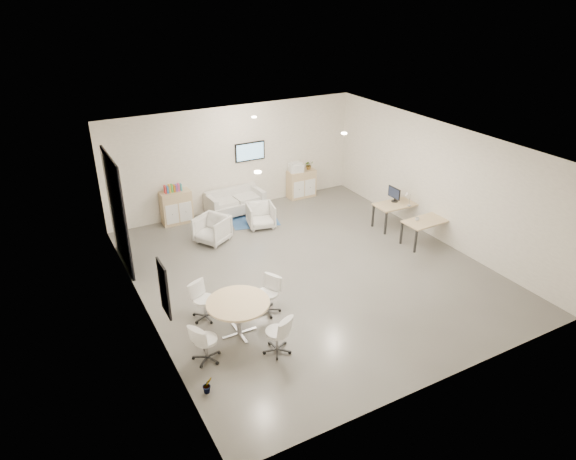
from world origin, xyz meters
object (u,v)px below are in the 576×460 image
(sideboard_right, at_px, (301,184))
(round_table, at_px, (238,306))
(loveseat, at_px, (235,203))
(desk_front, at_px, (427,222))
(armchair_right, at_px, (261,215))
(sideboard_left, at_px, (176,207))
(desk_rear, at_px, (398,206))
(armchair_left, at_px, (212,228))

(sideboard_right, bearing_deg, round_table, -129.49)
(loveseat, relative_size, desk_front, 1.29)
(sideboard_right, height_order, armchair_right, sideboard_right)
(sideboard_left, relative_size, sideboard_right, 1.08)
(desk_front, xyz_separation_m, round_table, (-6.08, -1.27, 0.07))
(sideboard_left, bearing_deg, sideboard_right, 0.07)
(armchair_right, bearing_deg, sideboard_right, 46.06)
(armchair_right, bearing_deg, desk_front, -28.87)
(desk_front, bearing_deg, desk_rear, 87.31)
(sideboard_left, distance_m, desk_rear, 6.44)
(armchair_right, xyz_separation_m, round_table, (-2.59, -4.35, 0.31))
(armchair_left, relative_size, armchair_right, 1.07)
(sideboard_right, distance_m, desk_rear, 3.53)
(sideboard_right, bearing_deg, armchair_right, -146.56)
(sideboard_right, height_order, desk_front, sideboard_right)
(sideboard_left, distance_m, round_table, 5.80)
(sideboard_left, bearing_deg, desk_rear, -30.49)
(loveseat, bearing_deg, sideboard_left, 170.89)
(desk_rear, relative_size, round_table, 1.09)
(desk_rear, height_order, round_table, round_table)
(loveseat, height_order, desk_rear, loveseat)
(armchair_left, height_order, desk_front, armchair_left)
(loveseat, bearing_deg, sideboard_right, 0.81)
(sideboard_left, height_order, desk_rear, sideboard_left)
(armchair_left, bearing_deg, sideboard_left, 163.99)
(loveseat, height_order, desk_front, loveseat)
(loveseat, relative_size, desk_rear, 1.26)
(desk_rear, bearing_deg, loveseat, 142.06)
(loveseat, bearing_deg, armchair_right, -80.33)
(sideboard_right, relative_size, desk_front, 0.68)
(sideboard_right, height_order, round_table, sideboard_right)
(armchair_right, distance_m, round_table, 5.07)
(sideboard_right, height_order, armchair_left, sideboard_right)
(sideboard_left, distance_m, armchair_left, 1.72)
(sideboard_right, xyz_separation_m, desk_front, (1.31, -4.51, 0.17))
(sideboard_left, relative_size, round_table, 0.78)
(loveseat, bearing_deg, desk_rear, -42.62)
(sideboard_right, bearing_deg, armchair_left, -156.13)
(sideboard_left, xyz_separation_m, round_table, (-0.54, -5.78, 0.20))
(armchair_right, height_order, desk_rear, armchair_right)
(armchair_left, xyz_separation_m, desk_rear, (5.08, -1.61, 0.23))
(sideboard_right, relative_size, round_table, 0.72)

